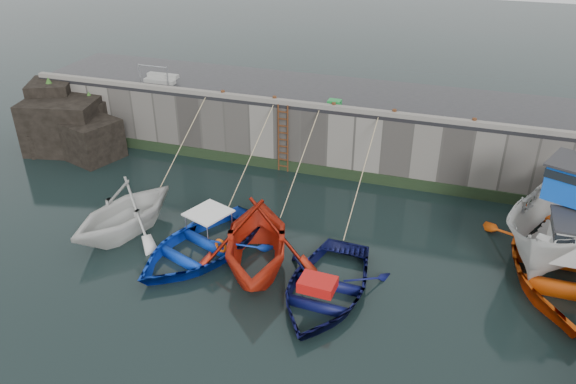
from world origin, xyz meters
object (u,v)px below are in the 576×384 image
(boat_near_blue, at_px, (201,252))
(bollard_d, at_px, (394,113))
(boat_near_white, at_px, (127,232))
(bollard_a, at_px, (223,93))
(boat_near_navy, at_px, (325,294))
(boat_far_white, at_px, (564,224))
(boat_near_blacktrim, at_px, (257,266))
(ladder, at_px, (283,139))
(bollard_b, at_px, (275,99))
(bollard_c, at_px, (334,106))
(bollard_e, at_px, (474,122))
(boat_far_orange, at_px, (564,263))
(fish_crate, at_px, (335,103))

(boat_near_blue, relative_size, bollard_d, 19.91)
(boat_near_white, xyz_separation_m, bollard_a, (0.97, 7.19, 3.30))
(boat_near_navy, distance_m, boat_far_white, 8.87)
(boat_near_blacktrim, xyz_separation_m, boat_far_white, (9.96, 4.14, 1.22))
(ladder, relative_size, bollard_b, 11.43)
(bollard_c, distance_m, bollard_e, 5.80)
(boat_far_orange, xyz_separation_m, bollard_b, (-12.00, 4.89, 2.80))
(ladder, height_order, boat_near_navy, ladder)
(boat_far_white, bearing_deg, boat_near_blue, -139.42)
(boat_far_orange, bearing_deg, boat_near_blacktrim, -164.49)
(bollard_c, bearing_deg, boat_near_blue, -110.85)
(boat_near_white, relative_size, boat_far_white, 0.59)
(bollard_e, bearing_deg, bollard_d, 180.00)
(boat_near_white, height_order, boat_near_navy, boat_near_white)
(fish_crate, relative_size, bollard_d, 2.01)
(boat_near_navy, relative_size, boat_far_white, 0.65)
(bollard_a, bearing_deg, boat_near_navy, -49.43)
(bollard_e, bearing_deg, boat_far_white, -45.21)
(fish_crate, bearing_deg, boat_far_orange, -27.84)
(bollard_e, bearing_deg, boat_near_blacktrim, -130.21)
(boat_near_navy, distance_m, bollard_a, 11.51)
(boat_near_white, distance_m, boat_near_blacktrim, 5.52)
(fish_crate, xyz_separation_m, bollard_d, (2.65, -0.34, -0.00))
(boat_near_navy, bearing_deg, bollard_a, 133.44)
(boat_near_white, bearing_deg, boat_near_blue, 9.52)
(boat_near_blue, relative_size, bollard_b, 19.91)
(fish_crate, bearing_deg, bollard_e, -1.96)
(bollard_a, distance_m, bollard_b, 2.50)
(boat_near_blue, height_order, bollard_e, bollard_e)
(boat_near_blue, distance_m, bollard_d, 9.88)
(ladder, relative_size, boat_near_navy, 0.61)
(boat_far_orange, relative_size, bollard_e, 26.81)
(bollard_b, bearing_deg, boat_near_blue, -91.28)
(boat_far_white, bearing_deg, boat_far_orange, -67.23)
(boat_far_white, height_order, bollard_b, boat_far_white)
(boat_near_white, height_order, bollard_a, bollard_a)
(bollard_a, height_order, bollard_b, same)
(boat_far_white, bearing_deg, bollard_d, 174.56)
(ladder, bearing_deg, bollard_a, 173.62)
(boat_near_blue, xyz_separation_m, bollard_b, (0.17, 7.53, 3.30))
(bollard_b, bearing_deg, boat_near_navy, -60.85)
(boat_far_white, relative_size, bollard_b, 28.72)
(boat_far_orange, distance_m, fish_crate, 11.07)
(ladder, distance_m, fish_crate, 2.83)
(boat_far_orange, xyz_separation_m, bollard_d, (-6.70, 4.89, 2.80))
(boat_near_navy, xyz_separation_m, boat_far_white, (7.31, 4.86, 1.22))
(bollard_d, bearing_deg, bollard_e, 0.00)
(boat_near_navy, distance_m, bollard_e, 9.78)
(boat_near_navy, xyz_separation_m, bollard_b, (-4.67, 8.38, 3.30))
(boat_far_white, distance_m, bollard_c, 10.15)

